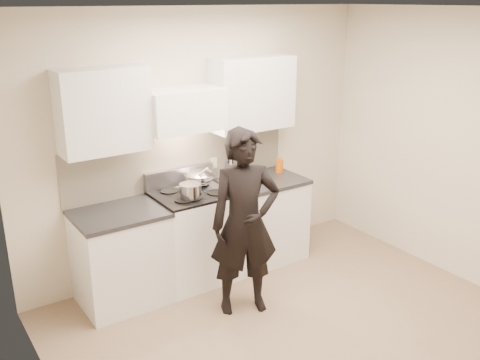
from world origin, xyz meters
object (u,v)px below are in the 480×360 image
object	(u,v)px
stove	(194,236)
person	(245,223)
utensil_crock	(231,169)
counter_right	(260,219)
wok	(199,177)

from	to	relation	value
stove	person	world-z (taller)	person
stove	utensil_crock	bearing A→B (deg)	21.75
person	utensil_crock	bearing A→B (deg)	83.63
stove	counter_right	xyz separation A→B (m)	(0.83, 0.00, -0.01)
wok	utensil_crock	bearing A→B (deg)	15.92
stove	counter_right	bearing A→B (deg)	0.00
stove	utensil_crock	xyz separation A→B (m)	(0.61, 0.25, 0.54)
utensil_crock	stove	bearing A→B (deg)	-158.25
stove	wok	xyz separation A→B (m)	(0.14, 0.11, 0.57)
wok	utensil_crock	world-z (taller)	same
counter_right	utensil_crock	xyz separation A→B (m)	(-0.22, 0.25, 0.55)
stove	person	size ratio (longest dim) A/B	0.56
utensil_crock	person	size ratio (longest dim) A/B	0.17
wok	utensil_crock	size ratio (longest dim) A/B	1.34
wok	person	xyz separation A→B (m)	(-0.03, -0.87, -0.18)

